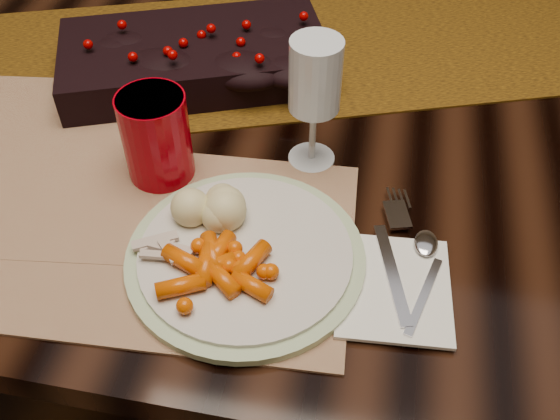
% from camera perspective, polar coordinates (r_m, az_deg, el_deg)
% --- Properties ---
extents(floor, '(5.00, 5.00, 0.00)m').
position_cam_1_polar(floor, '(1.50, 1.10, -13.55)').
color(floor, black).
rests_on(floor, ground).
extents(dining_table, '(1.80, 1.00, 0.75)m').
position_cam_1_polar(dining_table, '(1.19, 1.35, -4.49)').
color(dining_table, black).
rests_on(dining_table, floor).
extents(table_runner, '(1.84, 0.97, 0.00)m').
position_cam_1_polar(table_runner, '(1.04, 0.08, 14.41)').
color(table_runner, '#532A10').
rests_on(table_runner, dining_table).
extents(centerpiece, '(0.44, 0.33, 0.08)m').
position_cam_1_polar(centerpiece, '(0.97, -7.85, 14.15)').
color(centerpiece, black).
rests_on(centerpiece, table_runner).
extents(placemat_main, '(0.42, 0.32, 0.00)m').
position_cam_1_polar(placemat_main, '(0.74, -9.42, -2.66)').
color(placemat_main, '#8E5F49').
rests_on(placemat_main, dining_table).
extents(dinner_plate, '(0.32, 0.32, 0.01)m').
position_cam_1_polar(dinner_plate, '(0.70, -3.18, -4.20)').
color(dinner_plate, beige).
rests_on(dinner_plate, placemat_main).
extents(baby_carrots, '(0.12, 0.10, 0.02)m').
position_cam_1_polar(baby_carrots, '(0.66, -4.77, -5.51)').
color(baby_carrots, '#CC4A01').
rests_on(baby_carrots, dinner_plate).
extents(mashed_potatoes, '(0.09, 0.08, 0.05)m').
position_cam_1_polar(mashed_potatoes, '(0.72, -6.18, 0.84)').
color(mashed_potatoes, tan).
rests_on(mashed_potatoes, dinner_plate).
extents(turkey_shreds, '(0.08, 0.07, 0.02)m').
position_cam_1_polar(turkey_shreds, '(0.70, -10.40, -3.43)').
color(turkey_shreds, '#C9AB96').
rests_on(turkey_shreds, dinner_plate).
extents(napkin, '(0.13, 0.15, 0.00)m').
position_cam_1_polar(napkin, '(0.69, 10.35, -6.97)').
color(napkin, white).
rests_on(napkin, placemat_main).
extents(fork, '(0.08, 0.18, 0.00)m').
position_cam_1_polar(fork, '(0.71, 10.34, -4.28)').
color(fork, '#B2B2C0').
rests_on(fork, napkin).
extents(spoon, '(0.06, 0.14, 0.00)m').
position_cam_1_polar(spoon, '(0.70, 13.06, -6.14)').
color(spoon, silver).
rests_on(spoon, napkin).
extents(red_cup, '(0.10, 0.10, 0.12)m').
position_cam_1_polar(red_cup, '(0.78, -11.24, 6.59)').
color(red_cup, '#92000B').
rests_on(red_cup, placemat_main).
extents(wine_glass, '(0.07, 0.07, 0.18)m').
position_cam_1_polar(wine_glass, '(0.77, 3.12, 9.55)').
color(wine_glass, silver).
rests_on(wine_glass, dining_table).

